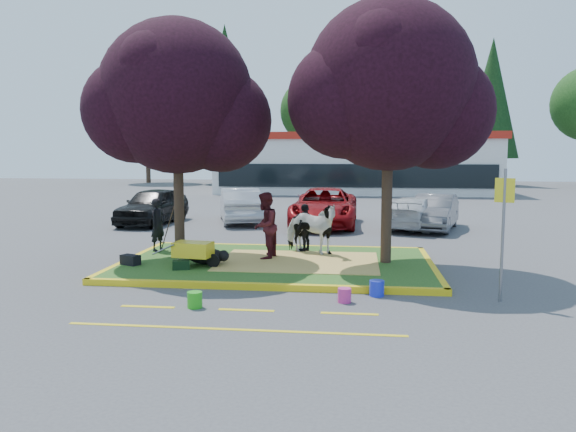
# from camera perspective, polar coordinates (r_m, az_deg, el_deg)

# --- Properties ---
(ground) EXTENTS (90.00, 90.00, 0.00)m
(ground) POSITION_cam_1_polar(r_m,az_deg,el_deg) (15.14, -1.17, -5.15)
(ground) COLOR #424244
(ground) RESTS_ON ground
(median_island) EXTENTS (8.00, 5.00, 0.15)m
(median_island) POSITION_cam_1_polar(r_m,az_deg,el_deg) (15.12, -1.17, -4.87)
(median_island) COLOR #24541A
(median_island) RESTS_ON ground
(curb_near) EXTENTS (8.30, 0.16, 0.15)m
(curb_near) POSITION_cam_1_polar(r_m,az_deg,el_deg) (12.64, -2.82, -7.18)
(curb_near) COLOR yellow
(curb_near) RESTS_ON ground
(curb_far) EXTENTS (8.30, 0.16, 0.15)m
(curb_far) POSITION_cam_1_polar(r_m,az_deg,el_deg) (17.64, 0.01, -3.21)
(curb_far) COLOR yellow
(curb_far) RESTS_ON ground
(curb_left) EXTENTS (0.16, 5.30, 0.15)m
(curb_left) POSITION_cam_1_polar(r_m,az_deg,el_deg) (16.20, -15.65, -4.35)
(curb_left) COLOR yellow
(curb_left) RESTS_ON ground
(curb_right) EXTENTS (0.16, 5.30, 0.15)m
(curb_right) POSITION_cam_1_polar(r_m,az_deg,el_deg) (15.11, 14.40, -5.09)
(curb_right) COLOR yellow
(curb_right) RESTS_ON ground
(straw_bedding) EXTENTS (4.20, 3.00, 0.01)m
(straw_bedding) POSITION_cam_1_polar(r_m,az_deg,el_deg) (15.04, 1.10, -4.63)
(straw_bedding) COLOR #E6C55E
(straw_bedding) RESTS_ON median_island
(tree_purple_left) EXTENTS (5.06, 4.20, 6.51)m
(tree_purple_left) POSITION_cam_1_polar(r_m,az_deg,el_deg) (15.87, -11.19, 11.09)
(tree_purple_left) COLOR black
(tree_purple_left) RESTS_ON median_island
(tree_purple_right) EXTENTS (5.30, 4.40, 6.82)m
(tree_purple_right) POSITION_cam_1_polar(r_m,az_deg,el_deg) (14.95, 10.30, 12.17)
(tree_purple_right) COLOR black
(tree_purple_right) RESTS_ON median_island
(fire_lane_stripe_a) EXTENTS (1.10, 0.12, 0.01)m
(fire_lane_stripe_a) POSITION_cam_1_polar(r_m,az_deg,el_deg) (11.66, -14.06, -8.93)
(fire_lane_stripe_a) COLOR yellow
(fire_lane_stripe_a) RESTS_ON ground
(fire_lane_stripe_b) EXTENTS (1.10, 0.12, 0.01)m
(fire_lane_stripe_b) POSITION_cam_1_polar(r_m,az_deg,el_deg) (11.12, -4.25, -9.52)
(fire_lane_stripe_b) COLOR yellow
(fire_lane_stripe_b) RESTS_ON ground
(fire_lane_stripe_c) EXTENTS (1.10, 0.12, 0.01)m
(fire_lane_stripe_c) POSITION_cam_1_polar(r_m,az_deg,el_deg) (10.92, 6.26, -9.84)
(fire_lane_stripe_c) COLOR yellow
(fire_lane_stripe_c) RESTS_ON ground
(fire_lane_long) EXTENTS (6.00, 0.10, 0.01)m
(fire_lane_long) POSITION_cam_1_polar(r_m,az_deg,el_deg) (9.99, -5.60, -11.40)
(fire_lane_long) COLOR yellow
(fire_lane_long) RESTS_ON ground
(retail_building) EXTENTS (20.40, 8.40, 4.40)m
(retail_building) POSITION_cam_1_polar(r_m,az_deg,el_deg) (42.66, 6.81, 5.46)
(retail_building) COLOR silver
(retail_building) RESTS_ON ground
(treeline) EXTENTS (46.58, 7.80, 14.63)m
(treeline) POSITION_cam_1_polar(r_m,az_deg,el_deg) (52.49, 6.06, 11.67)
(treeline) COLOR black
(treeline) RESTS_ON ground
(cow) EXTENTS (1.93, 1.45, 1.48)m
(cow) POSITION_cam_1_polar(r_m,az_deg,el_deg) (16.03, 2.28, -1.26)
(cow) COLOR white
(cow) RESTS_ON median_island
(calf) EXTENTS (1.01, 0.60, 0.43)m
(calf) POSITION_cam_1_polar(r_m,az_deg,el_deg) (14.81, -8.32, -4.05)
(calf) COLOR black
(calf) RESTS_ON median_island
(handler) EXTENTS (0.54, 0.66, 1.55)m
(handler) POSITION_cam_1_polar(r_m,az_deg,el_deg) (16.99, -13.07, -0.87)
(handler) COLOR black
(handler) RESTS_ON median_island
(visitor_a) EXTENTS (0.82, 0.98, 1.82)m
(visitor_a) POSITION_cam_1_polar(r_m,az_deg,el_deg) (15.33, -2.35, -0.98)
(visitor_a) COLOR #441318
(visitor_a) RESTS_ON median_island
(visitor_b) EXTENTS (0.67, 0.89, 1.41)m
(visitor_b) POSITION_cam_1_polar(r_m,az_deg,el_deg) (16.43, 1.77, -1.20)
(visitor_b) COLOR black
(visitor_b) RESTS_ON median_island
(wheelbarrow) EXTENTS (1.71, 0.70, 0.64)m
(wheelbarrow) POSITION_cam_1_polar(r_m,az_deg,el_deg) (14.46, -9.58, -3.41)
(wheelbarrow) COLOR black
(wheelbarrow) RESTS_ON median_island
(gear_bag_dark) EXTENTS (0.57, 0.46, 0.26)m
(gear_bag_dark) POSITION_cam_1_polar(r_m,az_deg,el_deg) (15.16, -15.72, -4.31)
(gear_bag_dark) COLOR black
(gear_bag_dark) RESTS_ON median_island
(gear_bag_green) EXTENTS (0.48, 0.37, 0.22)m
(gear_bag_green) POSITION_cam_1_polar(r_m,az_deg,el_deg) (14.30, -10.81, -4.90)
(gear_bag_green) COLOR black
(gear_bag_green) RESTS_ON median_island
(sign_post) EXTENTS (0.37, 0.17, 2.74)m
(sign_post) POSITION_cam_1_polar(r_m,az_deg,el_deg) (12.19, 21.05, -0.32)
(sign_post) COLOR slate
(sign_post) RESTS_ON ground
(bucket_green) EXTENTS (0.34, 0.34, 0.32)m
(bucket_green) POSITION_cam_1_polar(r_m,az_deg,el_deg) (11.37, -9.45, -8.40)
(bucket_green) COLOR green
(bucket_green) RESTS_ON ground
(bucket_pink) EXTENTS (0.31, 0.31, 0.30)m
(bucket_pink) POSITION_cam_1_polar(r_m,az_deg,el_deg) (11.66, 5.76, -8.02)
(bucket_pink) COLOR #CB2D81
(bucket_pink) RESTS_ON ground
(bucket_blue) EXTENTS (0.37, 0.37, 0.34)m
(bucket_blue) POSITION_cam_1_polar(r_m,az_deg,el_deg) (12.24, 9.01, -7.26)
(bucket_blue) COLOR #1A2BD5
(bucket_blue) RESTS_ON ground
(car_black) EXTENTS (2.18, 4.66, 1.54)m
(car_black) POSITION_cam_1_polar(r_m,az_deg,el_deg) (24.51, -13.59, 1.01)
(car_black) COLOR black
(car_black) RESTS_ON ground
(car_silver) EXTENTS (2.80, 4.80, 1.49)m
(car_silver) POSITION_cam_1_polar(r_m,az_deg,el_deg) (24.43, -4.91, 1.10)
(car_silver) COLOR #AEB1B7
(car_silver) RESTS_ON ground
(car_red) EXTENTS (2.66, 5.64, 1.56)m
(car_red) POSITION_cam_1_polar(r_m,az_deg,el_deg) (23.22, 3.72, 0.91)
(car_red) COLOR maroon
(car_red) RESTS_ON ground
(car_white) EXTENTS (3.19, 4.74, 1.27)m
(car_white) POSITION_cam_1_polar(r_m,az_deg,el_deg) (22.90, 12.89, 0.31)
(car_white) COLOR silver
(car_white) RESTS_ON ground
(car_grey) EXTENTS (2.52, 4.44, 1.39)m
(car_grey) POSITION_cam_1_polar(r_m,az_deg,el_deg) (22.78, 14.64, 0.37)
(car_grey) COLOR #4E5055
(car_grey) RESTS_ON ground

